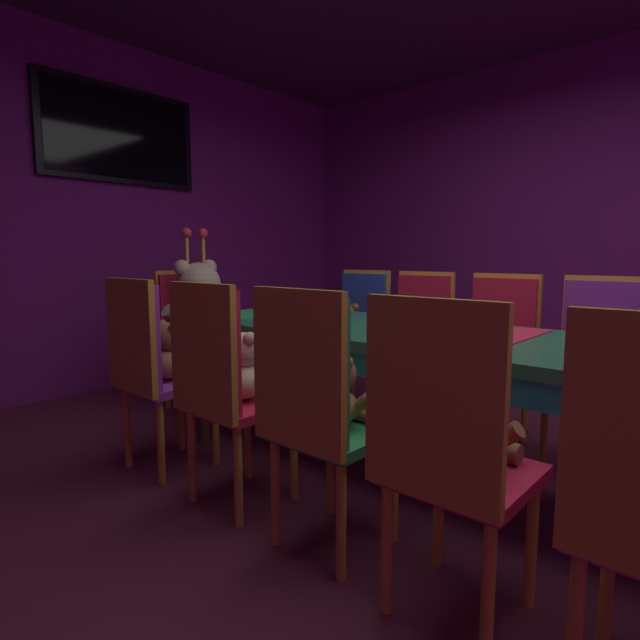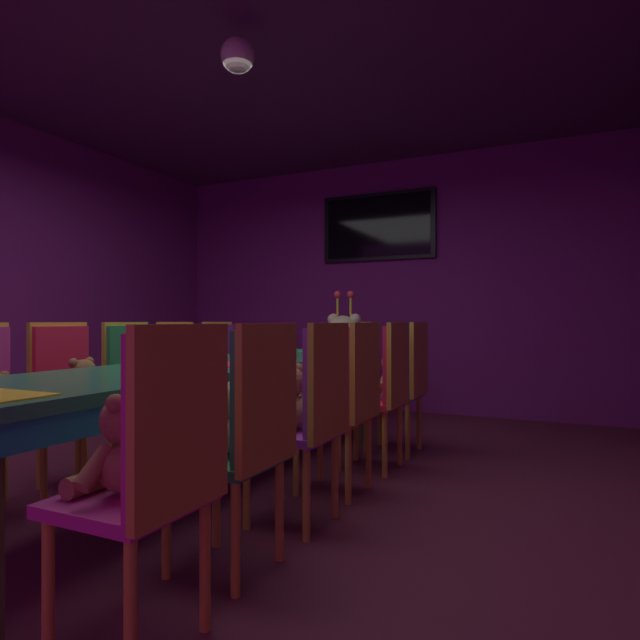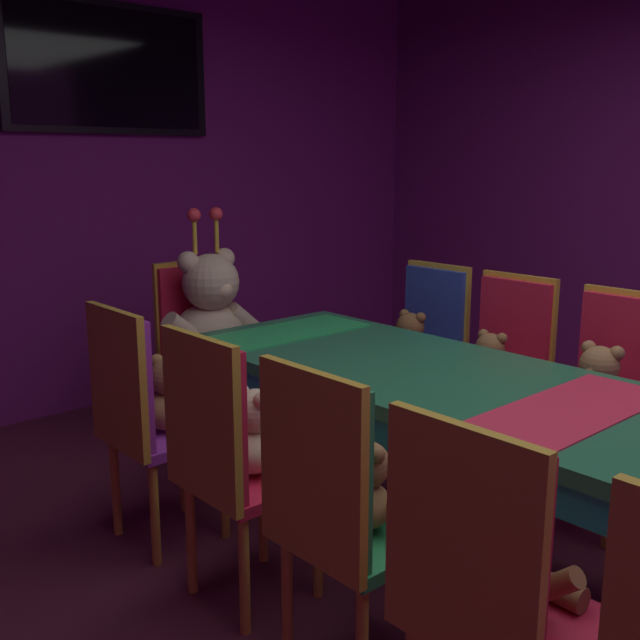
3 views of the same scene
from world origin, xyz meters
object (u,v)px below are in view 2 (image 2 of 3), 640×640
chair_left_5 (225,366)px  chair_right_2 (315,403)px  teddy_left_2 (84,387)px  chair_left_3 (134,377)px  chair_right_5 (409,374)px  teddy_left_5 (238,367)px  chair_right_4 (387,381)px  king_teddy_bear (342,350)px  teddy_left_4 (198,372)px  teddy_right_0 (125,450)px  banquet_table (206,378)px  chair_right_3 (353,390)px  pendant_light (238,55)px  teddy_right_2 (288,401)px  chair_left_4 (183,371)px  teddy_right_5 (390,374)px  chair_right_0 (162,455)px  teddy_right_1 (221,423)px  chair_left_2 (67,385)px  chair_right_1 (251,423)px  teddy_left_3 (150,381)px  throne_chair (349,362)px  teddy_right_3 (330,389)px  teddy_right_4 (367,382)px  wall_tv (378,227)px

chair_left_5 → chair_right_2: (1.67, -1.61, 0.00)m
chair_left_5 → teddy_left_2: bearing=-85.5°
chair_left_3 → chair_right_5: 1.99m
teddy_left_5 → chair_right_4: bearing=-19.0°
teddy_left_5 → king_teddy_bear: (0.69, 0.72, 0.13)m
chair_left_5 → chair_right_2: same height
teddy_left_4 → teddy_right_0: bearing=-56.8°
banquet_table → chair_right_3: chair_right_3 is taller
pendant_light → banquet_table: bearing=-164.2°
teddy_right_2 → chair_right_3: bearing=-104.3°
chair_left_5 → chair_right_5: (1.69, -0.03, 0.00)m
teddy_left_2 → banquet_table: bearing=20.4°
teddy_left_4 → king_teddy_bear: (0.68, 1.29, 0.13)m
chair_left_4 → teddy_right_5: 1.63m
chair_right_0 → teddy_right_1: chair_right_0 is taller
chair_left_2 → chair_right_1: same height
chair_right_0 → chair_right_5: 2.66m
chair_right_0 → pendant_light: size_ratio=4.92×
teddy_right_5 → teddy_left_3: bearing=37.6°
chair_right_0 → throne_chair: 3.68m
chair_left_4 → teddy_right_3: 1.59m
chair_left_2 → throne_chair: (0.85, 2.51, 0.00)m
teddy_left_3 → teddy_right_1: 1.72m
chair_right_2 → teddy_right_3: size_ratio=2.84×
teddy_right_1 → teddy_right_4: (0.03, 1.62, -0.00)m
chair_right_3 → teddy_right_3: size_ratio=2.84×
teddy_right_1 → chair_right_5: chair_right_5 is taller
chair_right_0 → teddy_right_3: size_ratio=2.84×
teddy_left_2 → teddy_right_4: size_ratio=1.12×
chair_right_3 → teddy_right_5: size_ratio=3.12×
chair_left_5 → teddy_right_0: (1.54, -2.69, -0.00)m
banquet_table → chair_right_5: 1.59m
chair_left_5 → teddy_right_0: bearing=-60.2°
teddy_left_5 → pendant_light: pendant_light is taller
teddy_right_0 → wall_tv: wall_tv is taller
teddy_left_5 → wall_tv: bearing=68.6°
chair_right_0 → teddy_right_2: (-0.16, 1.08, -0.00)m
chair_right_0 → chair_right_2: 1.08m
teddy_left_2 → chair_right_2: (1.54, 0.01, 0.00)m
chair_left_4 → chair_left_5: (-0.01, 0.57, 0.00)m
teddy_left_3 → teddy_right_2: size_ratio=0.86×
teddy_left_3 → teddy_right_2: bearing=-20.6°
banquet_table → chair_right_1: size_ratio=3.46×
teddy_left_4 → chair_right_4: chair_right_4 is taller
chair_right_3 → chair_right_5: same height
teddy_right_1 → wall_tv: size_ratio=0.24×
chair_right_3 → pendant_light: bearing=19.3°
teddy_left_3 → teddy_right_5: (1.39, 1.07, 0.01)m
chair_right_5 → pendant_light: (-0.67, -1.28, 1.95)m
chair_right_4 → teddy_right_4: (-0.14, 0.00, -0.02)m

